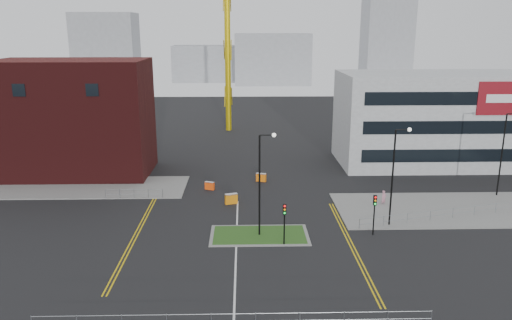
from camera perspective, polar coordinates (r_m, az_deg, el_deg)
The scene contains 28 objects.
ground at distance 36.94m, azimuth -2.40°, elevation -13.61°, with size 200.00×200.00×0.00m, color black.
pavement_left at distance 60.86m, azimuth -21.26°, elevation -2.95°, with size 28.00×8.00×0.12m, color slate.
pavement_right at distance 54.05m, azimuth 21.98°, elevation -5.21°, with size 24.00×10.00×0.12m, color slate.
island_kerb at distance 44.14m, azimuth 0.39°, elevation -8.59°, with size 8.60×4.60×0.08m, color slate.
grass_island at distance 44.13m, azimuth 0.39°, elevation -8.57°, with size 8.00×4.00×0.12m, color #264C19.
brick_building at distance 65.83m, azimuth -22.54°, elevation 4.31°, with size 24.20×10.07×14.24m.
office_block at distance 70.21m, azimuth 19.79°, elevation 4.46°, with size 25.00×12.20×12.00m.
streetlamp_island at distance 42.30m, azimuth 0.70°, elevation -1.89°, with size 1.46×0.36×9.18m.
streetlamp_right_near at distance 46.21m, azimuth 15.65°, elevation -1.00°, with size 1.46×0.36×9.18m.
streetlamp_right_far at distance 58.77m, azimuth 26.55°, elevation 1.29°, with size 1.46×0.36×9.18m.
traffic_light_island at distance 41.42m, azimuth 3.27°, elevation -6.45°, with size 0.28×0.33×3.65m.
traffic_light_right at distance 44.61m, azimuth 13.40°, elevation -5.26°, with size 0.28×0.33×3.65m.
railing_front at distance 31.37m, azimuth -2.59°, elevation -17.57°, with size 24.05×0.05×1.10m.
railing_left at distance 54.49m, azimuth -13.77°, elevation -3.62°, with size 6.05×0.05×1.10m.
railing_right at distance 51.08m, azimuth 21.59°, elevation -5.47°, with size 19.05×5.05×1.10m.
centre_line at distance 38.71m, azimuth -2.35°, elevation -12.19°, with size 0.15×30.00×0.01m, color silver.
yellow_left_a at distance 46.99m, azimuth -13.34°, elevation -7.56°, with size 0.12×24.00×0.01m, color gold.
yellow_left_b at distance 46.92m, azimuth -12.98°, elevation -7.57°, with size 0.12×24.00×0.01m, color gold.
yellow_right_a at distance 43.21m, azimuth 10.61°, elevation -9.44°, with size 0.12×20.00×0.01m, color gold.
yellow_right_b at distance 43.27m, azimuth 11.00°, elevation -9.43°, with size 0.12×20.00×0.01m, color gold.
skyline_a at distance 157.96m, azimuth -16.72°, elevation 11.83°, with size 18.00×12.00×22.00m, color gray.
skyline_b at distance 163.03m, azimuth 1.89°, elevation 11.45°, with size 24.00×12.00×16.00m, color gray.
skyline_c at distance 163.63m, azimuth 14.68°, elevation 13.11°, with size 14.00×12.00×28.00m, color gray.
skyline_d at distance 173.09m, azimuth -4.38°, elevation 10.95°, with size 30.00×12.00×12.00m, color gray.
pedestrian at distance 52.72m, azimuth 14.39°, elevation -4.23°, with size 0.58×0.38×1.58m, color #C27E92.
barrier_left at distance 56.33m, azimuth -5.32°, elevation -2.90°, with size 1.13×0.73×0.90m.
barrier_mid at distance 59.03m, azimuth 0.59°, elevation -1.96°, with size 1.24×0.75×0.99m.
barrier_right at distance 51.67m, azimuth -2.85°, elevation -4.39°, with size 1.36×0.78×1.08m.
Camera 1 is at (0.70, -32.48, 17.58)m, focal length 35.00 mm.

